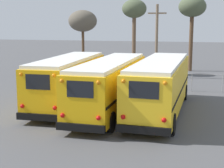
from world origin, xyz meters
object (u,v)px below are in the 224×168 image
(bare_tree_2, at_px, (134,11))
(school_bus_2, at_px, (160,84))
(bare_tree_0, at_px, (192,9))
(bare_tree_1, at_px, (83,21))
(school_bus_0, at_px, (69,80))
(school_bus_1, at_px, (111,84))
(utility_pole, at_px, (157,40))

(bare_tree_2, bearing_deg, school_bus_2, -73.33)
(bare_tree_0, relative_size, bare_tree_1, 1.21)
(school_bus_2, bearing_deg, school_bus_0, 176.97)
(bare_tree_0, xyz_separation_m, bare_tree_1, (-12.08, -1.85, -1.37))
(school_bus_0, distance_m, bare_tree_2, 15.70)
(school_bus_0, xyz_separation_m, bare_tree_1, (-4.96, 17.09, 3.82))
(bare_tree_2, bearing_deg, school_bus_1, -84.27)
(bare_tree_2, bearing_deg, utility_pole, -32.17)
(school_bus_1, xyz_separation_m, school_bus_2, (2.99, 0.35, 0.03))
(school_bus_1, bearing_deg, school_bus_2, 6.64)
(bare_tree_0, bearing_deg, school_bus_1, -101.92)
(school_bus_2, xyz_separation_m, bare_tree_2, (-4.55, 15.19, 4.79))
(school_bus_0, height_order, bare_tree_1, bare_tree_1)
(school_bus_1, distance_m, bare_tree_2, 16.34)
(school_bus_0, height_order, bare_tree_0, bare_tree_0)
(school_bus_1, bearing_deg, utility_pole, 85.88)
(utility_pole, bearing_deg, bare_tree_1, 156.87)
(school_bus_0, xyz_separation_m, bare_tree_0, (7.13, 18.94, 5.19))
(utility_pole, distance_m, bare_tree_0, 7.21)
(school_bus_1, xyz_separation_m, utility_pole, (1.00, 13.93, 2.03))
(school_bus_0, xyz_separation_m, utility_pole, (3.99, 13.26, 2.03))
(school_bus_1, xyz_separation_m, bare_tree_2, (-1.56, 15.54, 4.81))
(bare_tree_2, bearing_deg, school_bus_0, -95.49)
(school_bus_0, bearing_deg, utility_pole, 73.25)
(bare_tree_0, distance_m, bare_tree_1, 12.30)
(school_bus_0, distance_m, utility_pole, 14.00)
(bare_tree_0, relative_size, bare_tree_2, 1.06)
(school_bus_1, bearing_deg, bare_tree_2, 95.73)
(school_bus_0, height_order, school_bus_2, school_bus_2)
(school_bus_2, distance_m, bare_tree_2, 16.57)
(school_bus_0, xyz_separation_m, bare_tree_2, (1.43, 14.88, 4.82))
(school_bus_0, bearing_deg, bare_tree_1, 106.18)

